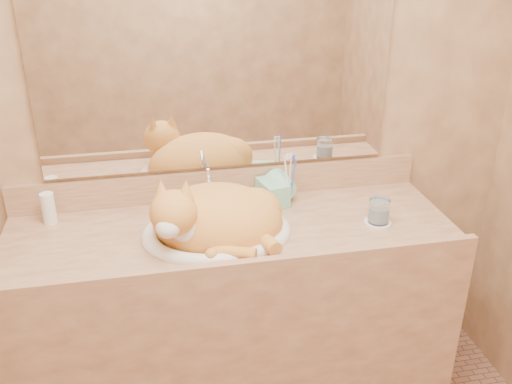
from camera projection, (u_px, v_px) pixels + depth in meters
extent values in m
cube|color=#8C613F|center=(218.00, 99.00, 2.10)|extent=(2.40, 0.02, 2.50)
cube|color=white|center=(217.00, 62.00, 2.03)|extent=(1.30, 0.02, 0.80)
imported|color=#7FCCAE|center=(281.00, 186.00, 2.13)|extent=(0.11, 0.11, 0.20)
imported|color=#7FCCAE|center=(290.00, 192.00, 2.19)|extent=(0.15, 0.15, 0.11)
cylinder|color=white|center=(378.00, 223.00, 2.07)|extent=(0.10, 0.10, 0.01)
cylinder|color=white|center=(379.00, 211.00, 2.04)|extent=(0.08, 0.08, 0.09)
cylinder|color=white|center=(49.00, 208.00, 2.05)|extent=(0.05, 0.05, 0.12)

